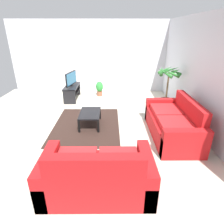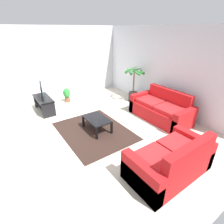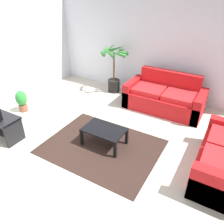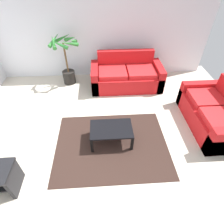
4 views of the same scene
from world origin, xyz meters
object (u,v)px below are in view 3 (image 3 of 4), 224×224
couch_main (164,98)px  potted_palm (114,71)px  coffee_table (104,131)px  potted_plant_small (22,100)px

couch_main → potted_palm: (-1.61, 0.27, 0.34)m
coffee_table → potted_palm: bearing=115.3°
couch_main → coffee_table: couch_main is taller
coffee_table → potted_palm: potted_palm is taller
couch_main → potted_plant_small: size_ratio=3.47×
couch_main → potted_palm: 1.66m
couch_main → potted_plant_small: bearing=-148.0°
potted_plant_small → couch_main: bearing=32.0°
coffee_table → potted_palm: size_ratio=0.60×
couch_main → potted_plant_small: couch_main is taller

